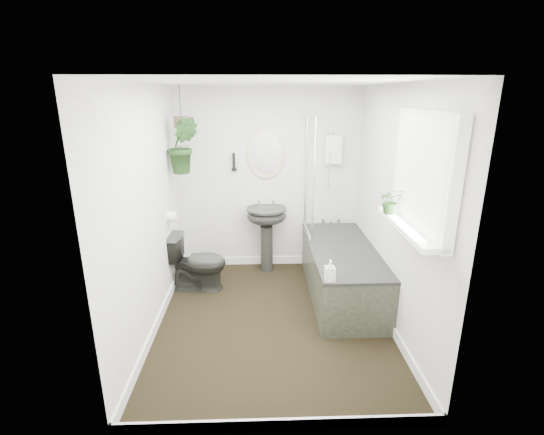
{
  "coord_description": "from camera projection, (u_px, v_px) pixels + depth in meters",
  "views": [
    {
      "loc": [
        -0.13,
        -3.52,
        2.21
      ],
      "look_at": [
        0.0,
        0.15,
        1.05
      ],
      "focal_mm": 26.0,
      "sensor_mm": 36.0,
      "label": 1
    }
  ],
  "objects": [
    {
      "name": "floor",
      "position": [
        273.0,
        320.0,
        4.03
      ],
      "size": [
        2.3,
        2.8,
        0.02
      ],
      "primitive_type": "cube",
      "color": "black",
      "rests_on": "ground"
    },
    {
      "name": "ceiling",
      "position": [
        273.0,
        81.0,
        3.33
      ],
      "size": [
        2.3,
        2.8,
        0.02
      ],
      "primitive_type": "cube",
      "color": "white",
      "rests_on": "ground"
    },
    {
      "name": "wall_back",
      "position": [
        268.0,
        180.0,
        5.02
      ],
      "size": [
        2.3,
        0.02,
        2.3
      ],
      "primitive_type": "cube",
      "color": "white",
      "rests_on": "ground"
    },
    {
      "name": "wall_front",
      "position": [
        281.0,
        280.0,
        2.34
      ],
      "size": [
        2.3,
        0.02,
        2.3
      ],
      "primitive_type": "cube",
      "color": "white",
      "rests_on": "ground"
    },
    {
      "name": "wall_left",
      "position": [
        147.0,
        213.0,
        3.64
      ],
      "size": [
        0.02,
        2.8,
        2.3
      ],
      "primitive_type": "cube",
      "color": "white",
      "rests_on": "ground"
    },
    {
      "name": "wall_right",
      "position": [
        395.0,
        211.0,
        3.72
      ],
      "size": [
        0.02,
        2.8,
        2.3
      ],
      "primitive_type": "cube",
      "color": "white",
      "rests_on": "ground"
    },
    {
      "name": "skirting",
      "position": [
        273.0,
        315.0,
        4.01
      ],
      "size": [
        2.3,
        2.8,
        0.1
      ],
      "primitive_type": "cube",
      "color": "white",
      "rests_on": "floor"
    },
    {
      "name": "bathtub",
      "position": [
        342.0,
        272.0,
        4.44
      ],
      "size": [
        0.72,
        1.72,
        0.58
      ],
      "primitive_type": null,
      "color": "black",
      "rests_on": "floor"
    },
    {
      "name": "bath_screen",
      "position": [
        310.0,
        177.0,
        4.6
      ],
      "size": [
        0.04,
        0.72,
        1.4
      ],
      "primitive_type": null,
      "color": "silver",
      "rests_on": "bathtub"
    },
    {
      "name": "shower_box",
      "position": [
        333.0,
        149.0,
        4.86
      ],
      "size": [
        0.2,
        0.1,
        0.35
      ],
      "primitive_type": "cube",
      "color": "white",
      "rests_on": "wall_back"
    },
    {
      "name": "oval_mirror",
      "position": [
        266.0,
        153.0,
        4.88
      ],
      "size": [
        0.46,
        0.03,
        0.62
      ],
      "primitive_type": "ellipsoid",
      "color": "beige",
      "rests_on": "wall_back"
    },
    {
      "name": "wall_sconce",
      "position": [
        234.0,
        162.0,
        4.89
      ],
      "size": [
        0.04,
        0.04,
        0.22
      ],
      "primitive_type": "cylinder",
      "color": "black",
      "rests_on": "wall_back"
    },
    {
      "name": "toilet_roll_holder",
      "position": [
        172.0,
        217.0,
        4.38
      ],
      "size": [
        0.11,
        0.11,
        0.11
      ],
      "primitive_type": "cylinder",
      "rotation": [
        0.0,
        1.57,
        0.0
      ],
      "color": "white",
      "rests_on": "wall_left"
    },
    {
      "name": "window_recess",
      "position": [
        424.0,
        173.0,
        2.9
      ],
      "size": [
        0.08,
        1.0,
        0.9
      ],
      "primitive_type": "cube",
      "color": "white",
      "rests_on": "wall_right"
    },
    {
      "name": "window_sill",
      "position": [
        408.0,
        227.0,
        3.02
      ],
      "size": [
        0.18,
        1.0,
        0.04
      ],
      "primitive_type": "cube",
      "color": "white",
      "rests_on": "wall_right"
    },
    {
      "name": "window_blinds",
      "position": [
        418.0,
        173.0,
        2.9
      ],
      "size": [
        0.01,
        0.86,
        0.76
      ],
      "primitive_type": "cube",
      "color": "white",
      "rests_on": "wall_right"
    },
    {
      "name": "toilet",
      "position": [
        197.0,
        262.0,
        4.58
      ],
      "size": [
        0.69,
        0.43,
        0.68
      ],
      "primitive_type": "imported",
      "rotation": [
        0.0,
        0.0,
        1.48
      ],
      "color": "black",
      "rests_on": "floor"
    },
    {
      "name": "pedestal_sink",
      "position": [
        267.0,
        239.0,
        5.04
      ],
      "size": [
        0.55,
        0.49,
        0.85
      ],
      "primitive_type": null,
      "rotation": [
        0.0,
        0.0,
        0.14
      ],
      "color": "black",
      "rests_on": "floor"
    },
    {
      "name": "sill_plant",
      "position": [
        391.0,
        201.0,
        3.27
      ],
      "size": [
        0.2,
        0.17,
        0.22
      ],
      "primitive_type": "imported",
      "rotation": [
        0.0,
        0.0,
        -0.02
      ],
      "color": "black",
      "rests_on": "window_sill"
    },
    {
      "name": "hanging_plant",
      "position": [
        183.0,
        145.0,
        4.4
      ],
      "size": [
        0.37,
        0.31,
        0.63
      ],
      "primitive_type": "imported",
      "rotation": [
        0.0,
        0.0,
        0.09
      ],
      "color": "black",
      "rests_on": "ceiling"
    },
    {
      "name": "soap_bottle",
      "position": [
        330.0,
        270.0,
        3.56
      ],
      "size": [
        0.09,
        0.09,
        0.2
      ],
      "primitive_type": "imported",
      "rotation": [
        0.0,
        0.0,
        0.01
      ],
      "color": "#2D2828",
      "rests_on": "bathtub"
    },
    {
      "name": "hanging_pot",
      "position": [
        181.0,
        122.0,
        4.32
      ],
      "size": [
        0.16,
        0.16,
        0.12
      ],
      "primitive_type": "cylinder",
      "color": "brown",
      "rests_on": "ceiling"
    }
  ]
}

